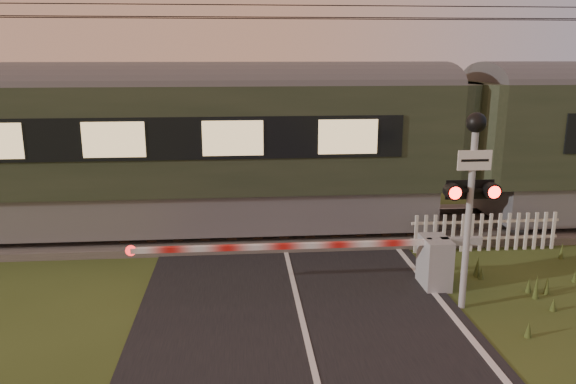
{
  "coord_description": "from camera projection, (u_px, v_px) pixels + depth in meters",
  "views": [
    {
      "loc": [
        -1.04,
        -7.82,
        4.67
      ],
      "look_at": [
        -0.09,
        3.2,
        1.92
      ],
      "focal_mm": 35.0,
      "sensor_mm": 36.0,
      "label": 1
    }
  ],
  "objects": [
    {
      "name": "ground",
      "position": [
        311.0,
        360.0,
        8.78
      ],
      "size": [
        160.0,
        160.0,
        0.0
      ],
      "primitive_type": "plane",
      "color": "#324119",
      "rests_on": "ground"
    },
    {
      "name": "road",
      "position": [
        314.0,
        367.0,
        8.55
      ],
      "size": [
        6.0,
        140.0,
        0.03
      ],
      "color": "black",
      "rests_on": "ground"
    },
    {
      "name": "track_bed",
      "position": [
        281.0,
        229.0,
        15.05
      ],
      "size": [
        140.0,
        3.4,
        0.39
      ],
      "color": "#47423D",
      "rests_on": "ground"
    },
    {
      "name": "overhead_wires",
      "position": [
        280.0,
        8.0,
        13.68
      ],
      "size": [
        120.0,
        0.62,
        0.62
      ],
      "color": "black",
      "rests_on": "ground"
    },
    {
      "name": "train",
      "position": [
        460.0,
        143.0,
        14.89
      ],
      "size": [
        44.24,
        3.05,
        4.13
      ],
      "color": "slate",
      "rests_on": "ground"
    },
    {
      "name": "boom_gate",
      "position": [
        417.0,
        260.0,
        11.39
      ],
      "size": [
        7.1,
        0.8,
        1.06
      ],
      "color": "gray",
      "rests_on": "ground"
    },
    {
      "name": "crossing_signal",
      "position": [
        472.0,
        177.0,
        9.98
      ],
      "size": [
        0.93,
        0.37,
        3.67
      ],
      "color": "gray",
      "rests_on": "ground"
    },
    {
      "name": "picket_fence",
      "position": [
        485.0,
        232.0,
        13.52
      ],
      "size": [
        3.65,
        0.08,
        0.93
      ],
      "color": "silver",
      "rests_on": "ground"
    }
  ]
}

